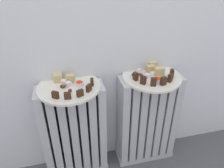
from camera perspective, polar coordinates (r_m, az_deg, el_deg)
radiator_left at (r=1.25m, az=-9.87°, el=-12.54°), size 0.35×0.13×0.58m
radiator_right at (r=1.32m, az=9.22°, el=-9.55°), size 0.35×0.13×0.58m
plate_left at (r=1.07m, az=-11.28°, el=-0.74°), size 0.31×0.31×0.01m
plate_right at (r=1.16m, az=10.43°, el=1.88°), size 0.31×0.31×0.01m
dark_cake_slice_left_0 at (r=0.98m, az=-14.75°, el=-2.81°), size 0.03×0.03×0.03m
dark_cake_slice_left_1 at (r=0.96m, az=-11.65°, el=-3.05°), size 0.03×0.02×0.03m
dark_cake_slice_left_2 at (r=0.97m, az=-8.44°, el=-2.40°), size 0.03×0.03×0.03m
dark_cake_slice_left_3 at (r=1.00m, az=-6.14°, el=-1.06°), size 0.03×0.03×0.03m
dark_cake_slice_left_4 at (r=1.05m, az=-5.31°, el=0.51°), size 0.02×0.03×0.03m
marble_cake_slice_left_0 at (r=1.09m, az=-10.94°, el=1.46°), size 0.05×0.04×0.04m
marble_cake_slice_left_1 at (r=1.11m, az=-14.01°, el=1.61°), size 0.04×0.04×0.04m
turkish_delight_left_0 at (r=1.08m, az=-12.60°, el=0.47°), size 0.03×0.03×0.02m
turkish_delight_left_1 at (r=1.06m, az=-11.44°, el=-0.08°), size 0.03×0.03×0.02m
medjool_date_left_0 at (r=1.01m, az=-11.05°, el=-1.71°), size 0.03×0.03×0.02m
medjool_date_left_1 at (r=1.15m, az=-11.04°, el=2.36°), size 0.03×0.02×0.02m
medjool_date_left_2 at (r=1.05m, az=-12.86°, el=-0.61°), size 0.03×0.03×0.02m
jam_bowl_left at (r=1.05m, az=-8.62°, el=0.07°), size 0.04×0.04×0.02m
dark_cake_slice_right_0 at (r=1.09m, az=6.27°, el=2.03°), size 0.02×0.03×0.04m
dark_cake_slice_right_1 at (r=1.06m, az=8.23°, el=1.02°), size 0.03×0.03×0.04m
dark_cake_slice_right_2 at (r=1.06m, az=10.90°, el=0.55°), size 0.03×0.03×0.04m
dark_cake_slice_right_3 at (r=1.07m, az=13.45°, el=0.76°), size 0.03×0.02×0.04m
dark_cake_slice_right_4 at (r=1.11m, az=15.12°, el=1.56°), size 0.03×0.03×0.04m
dark_cake_slice_right_5 at (r=1.15m, az=15.52°, el=2.69°), size 0.03×0.03×0.04m
marble_cake_slice_right_0 at (r=1.18m, az=10.12°, el=3.91°), size 0.05×0.03×0.04m
marble_cake_slice_right_1 at (r=1.15m, az=12.35°, el=3.16°), size 0.05×0.03×0.05m
marble_cake_slice_right_2 at (r=1.22m, az=10.52°, el=4.93°), size 0.04×0.04×0.04m
turkish_delight_right_0 at (r=1.12m, az=9.30°, el=2.10°), size 0.03×0.03×0.02m
turkish_delight_right_1 at (r=1.15m, az=10.52°, el=2.61°), size 0.02×0.02×0.02m
turkish_delight_right_2 at (r=1.17m, az=7.20°, el=3.49°), size 0.02×0.02×0.02m
medjool_date_right_0 at (r=1.14m, az=7.64°, el=2.42°), size 0.03×0.03×0.02m
medjool_date_right_1 at (r=1.21m, az=12.33°, el=3.86°), size 0.03×0.03×0.02m
medjool_date_right_2 at (r=1.13m, az=5.72°, el=2.49°), size 0.03×0.02×0.02m
jam_bowl_right at (r=1.10m, az=11.77°, el=1.02°), size 0.05×0.05×0.02m
fork at (r=1.14m, az=8.46°, el=2.18°), size 0.05×0.09×0.00m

